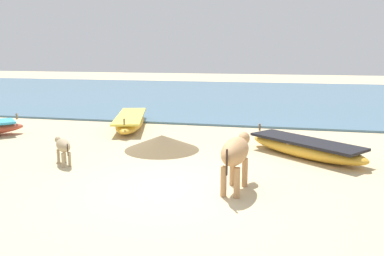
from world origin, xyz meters
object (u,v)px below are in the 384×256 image
object	(u,v)px
fishing_boat_2	(305,148)
cow_adult_tan	(236,153)
fishing_boat_3	(130,121)
calf_near_dun	(63,146)

from	to	relation	value
fishing_boat_2	cow_adult_tan	size ratio (longest dim) A/B	1.97
fishing_boat_2	cow_adult_tan	bearing A→B (deg)	101.57
cow_adult_tan	fishing_boat_2	bearing A→B (deg)	-20.11
fishing_boat_3	calf_near_dun	size ratio (longest dim) A/B	5.09
fishing_boat_3	calf_near_dun	xyz separation A→B (m)	(0.16, -4.83, 0.21)
calf_near_dun	fishing_boat_3	bearing A→B (deg)	-43.83
fishing_boat_3	cow_adult_tan	distance (m)	7.27
cow_adult_tan	fishing_boat_3	bearing A→B (deg)	44.97
cow_adult_tan	calf_near_dun	size ratio (longest dim) A/B	2.01
fishing_boat_2	cow_adult_tan	xyz separation A→B (m)	(-1.49, -2.93, 0.53)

